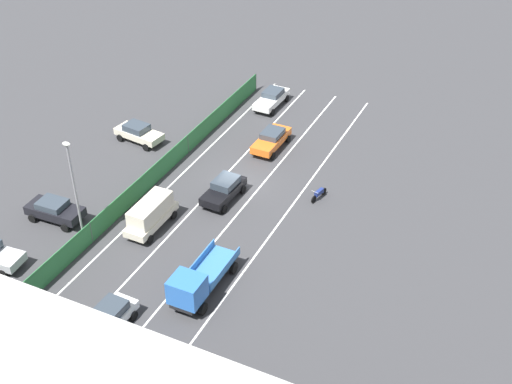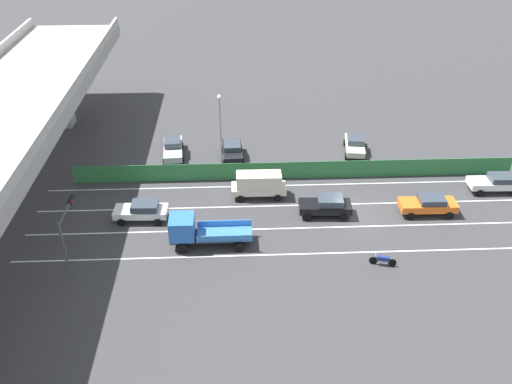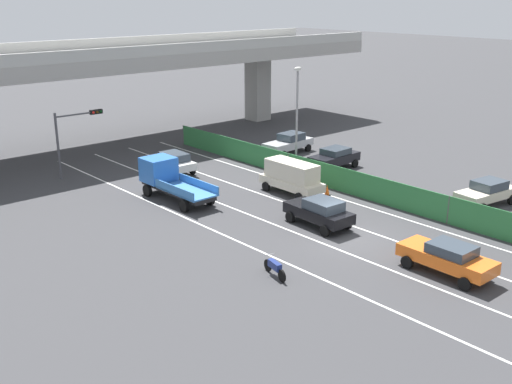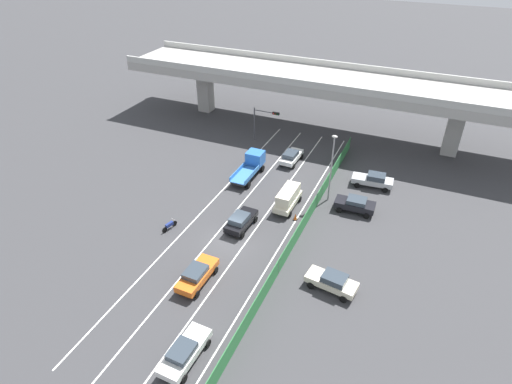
% 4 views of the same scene
% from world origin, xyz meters
% --- Properties ---
extents(ground_plane, '(300.00, 300.00, 0.00)m').
position_xyz_m(ground_plane, '(0.00, 0.00, 0.00)').
color(ground_plane, '#38383A').
extents(lane_line_left_edge, '(0.14, 44.08, 0.01)m').
position_xyz_m(lane_line_left_edge, '(-4.88, 4.04, 0.00)').
color(lane_line_left_edge, silver).
rests_on(lane_line_left_edge, ground).
extents(lane_line_mid_left, '(0.14, 44.08, 0.01)m').
position_xyz_m(lane_line_mid_left, '(-1.63, 4.04, 0.00)').
color(lane_line_mid_left, silver).
rests_on(lane_line_mid_left, ground).
extents(lane_line_mid_right, '(0.14, 44.08, 0.01)m').
position_xyz_m(lane_line_mid_right, '(1.63, 4.04, 0.00)').
color(lane_line_mid_right, silver).
rests_on(lane_line_mid_right, ground).
extents(lane_line_right_edge, '(0.14, 44.08, 0.01)m').
position_xyz_m(lane_line_right_edge, '(4.88, 4.04, 0.00)').
color(lane_line_right_edge, silver).
rests_on(lane_line_right_edge, ground).
extents(green_fence, '(0.10, 40.18, 1.71)m').
position_xyz_m(green_fence, '(6.10, 4.04, 0.85)').
color(green_fence, '#2D753D').
rests_on(green_fence, ground).
extents(car_van_cream, '(1.97, 4.70, 2.23)m').
position_xyz_m(car_van_cream, '(3.23, 7.50, 1.26)').
color(car_van_cream, beige).
rests_on(car_van_cream, ground).
extents(car_sedan_white, '(2.07, 4.34, 1.59)m').
position_xyz_m(car_sedan_white, '(0.14, 17.10, 0.89)').
color(car_sedan_white, white).
rests_on(car_sedan_white, ground).
extents(car_sedan_black, '(2.16, 4.34, 1.67)m').
position_xyz_m(car_sedan_black, '(0.16, 2.10, 0.92)').
color(car_sedan_black, black).
rests_on(car_sedan_black, ground).
extents(car_hatchback_white, '(2.06, 4.72, 1.55)m').
position_xyz_m(car_hatchback_white, '(3.20, -13.43, 0.86)').
color(car_hatchback_white, silver).
rests_on(car_hatchback_white, ground).
extents(car_taxi_orange, '(2.05, 4.68, 1.59)m').
position_xyz_m(car_taxi_orange, '(0.03, -6.36, 0.89)').
color(car_taxi_orange, orange).
rests_on(car_taxi_orange, ground).
extents(flatbed_truck_blue, '(2.29, 6.18, 2.48)m').
position_xyz_m(flatbed_truck_blue, '(-3.34, 12.55, 1.28)').
color(flatbed_truck_blue, black).
rests_on(flatbed_truck_blue, ground).
extents(motorcycle, '(0.70, 1.92, 0.93)m').
position_xyz_m(motorcycle, '(-6.36, -1.04, 0.46)').
color(motorcycle, black).
rests_on(motorcycle, ground).
extents(parked_sedan_cream, '(4.54, 2.42, 1.61)m').
position_xyz_m(parked_sedan_cream, '(10.91, -2.42, 0.89)').
color(parked_sedan_cream, beige).
rests_on(parked_sedan_cream, ground).
extents(parked_sedan_dark, '(4.30, 2.18, 1.62)m').
position_xyz_m(parked_sedan_dark, '(10.09, 9.73, 0.91)').
color(parked_sedan_dark, black).
rests_on(parked_sedan_dark, ground).
extents(traffic_light, '(3.75, 0.41, 4.85)m').
position_xyz_m(traffic_light, '(-5.50, 21.17, 3.50)').
color(traffic_light, '#47474C').
rests_on(traffic_light, ground).
extents(street_lamp, '(0.60, 0.36, 7.93)m').
position_xyz_m(street_lamp, '(6.87, 10.71, 4.75)').
color(street_lamp, gray).
rests_on(street_lamp, ground).
extents(traffic_cone, '(0.47, 0.47, 0.74)m').
position_xyz_m(traffic_cone, '(4.77, 5.66, 0.35)').
color(traffic_cone, orange).
rests_on(traffic_cone, ground).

